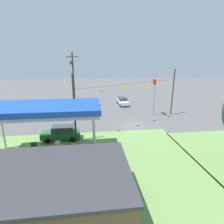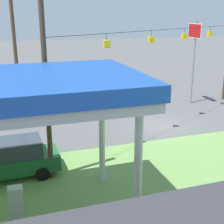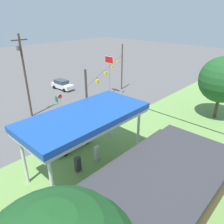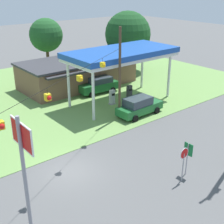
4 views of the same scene
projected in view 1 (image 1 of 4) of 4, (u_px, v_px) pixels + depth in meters
name	position (u px, v px, depth m)	size (l,w,h in m)	color
ground_plane	(133.00, 125.00, 28.82)	(160.00, 160.00, 0.00)	#565656
gas_station_canopy	(42.00, 110.00, 18.10)	(12.03, 5.76, 5.84)	silver
gas_station_store	(22.00, 195.00, 11.52)	(14.38, 7.60, 3.39)	brown
fuel_pump_near	(58.00, 148.00, 19.53)	(0.71, 0.56, 1.64)	gray
fuel_pump_far	(35.00, 150.00, 19.24)	(0.71, 0.56, 1.64)	gray
car_at_pumps_front	(62.00, 133.00, 23.26)	(5.06, 2.24, 1.92)	#1E602D
car_at_pumps_rear	(36.00, 169.00, 15.53)	(4.95, 2.37, 1.93)	#1E602D
car_on_crossroad	(123.00, 101.00, 41.72)	(2.33, 5.10, 1.87)	white
stop_sign_roadside	(99.00, 107.00, 33.12)	(0.80, 0.08, 2.50)	#99999E
stop_sign_overhead	(155.00, 89.00, 32.55)	(0.22, 2.01, 7.36)	gray
route_sign	(95.00, 108.00, 32.74)	(0.10, 0.70, 2.40)	gray
utility_pole_main	(73.00, 82.00, 32.23)	(2.20, 0.44, 11.68)	#4C3828
signal_span_gantry	(134.00, 97.00, 27.48)	(17.88, 10.24, 8.79)	#4C3828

